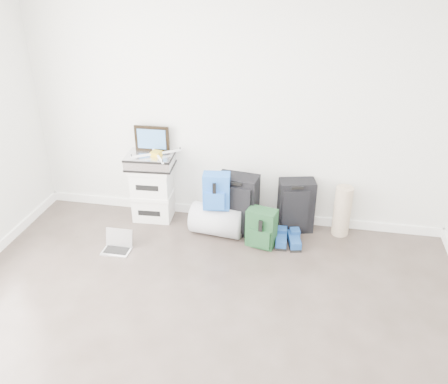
% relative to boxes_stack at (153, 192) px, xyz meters
% --- Properties ---
extents(room_envelope, '(4.52, 5.02, 2.71)m').
position_rel_boxes_stack_xyz_m(room_envelope, '(0.92, -2.30, 1.41)').
color(room_envelope, silver).
rests_on(room_envelope, ground).
extents(boxes_stack, '(0.46, 0.38, 0.63)m').
position_rel_boxes_stack_xyz_m(boxes_stack, '(0.00, 0.00, 0.00)').
color(boxes_stack, silver).
rests_on(boxes_stack, ground).
extents(briefcase, '(0.53, 0.40, 0.14)m').
position_rel_boxes_stack_xyz_m(briefcase, '(0.00, 0.00, 0.38)').
color(briefcase, '#B2B2B7').
rests_on(briefcase, boxes_stack).
extents(painting, '(0.38, 0.04, 0.29)m').
position_rel_boxes_stack_xyz_m(painting, '(-0.00, 0.10, 0.60)').
color(painting, black).
rests_on(painting, briefcase).
extents(drone, '(0.48, 0.48, 0.05)m').
position_rel_boxes_stack_xyz_m(drone, '(0.08, -0.02, 0.48)').
color(drone, gold).
rests_on(drone, briefcase).
extents(duffel_bag, '(0.58, 0.40, 0.34)m').
position_rel_boxes_stack_xyz_m(duffel_bag, '(0.78, -0.22, -0.15)').
color(duffel_bag, '#9B9DA4').
rests_on(duffel_bag, ground).
extents(blue_backpack, '(0.29, 0.23, 0.38)m').
position_rel_boxes_stack_xyz_m(blue_backpack, '(0.78, -0.25, 0.21)').
color(blue_backpack, '#1A50AA').
rests_on(blue_backpack, duffel_bag).
extents(large_suitcase, '(0.45, 0.33, 0.66)m').
position_rel_boxes_stack_xyz_m(large_suitcase, '(0.98, -0.13, 0.01)').
color(large_suitcase, black).
rests_on(large_suitcase, ground).
extents(green_backpack, '(0.32, 0.27, 0.41)m').
position_rel_boxes_stack_xyz_m(green_backpack, '(1.27, -0.35, -0.12)').
color(green_backpack, '#143820').
rests_on(green_backpack, ground).
extents(carry_on, '(0.41, 0.32, 0.59)m').
position_rel_boxes_stack_xyz_m(carry_on, '(1.59, 0.02, -0.02)').
color(carry_on, black).
rests_on(carry_on, ground).
extents(shoes, '(0.28, 0.31, 0.10)m').
position_rel_boxes_stack_xyz_m(shoes, '(1.54, -0.28, -0.27)').
color(shoes, black).
rests_on(shoes, ground).
extents(rolled_rug, '(0.18, 0.18, 0.55)m').
position_rel_boxes_stack_xyz_m(rolled_rug, '(2.08, 0.03, -0.04)').
color(rolled_rug, tan).
rests_on(rolled_rug, ground).
extents(laptop, '(0.28, 0.20, 0.20)m').
position_rel_boxes_stack_xyz_m(laptop, '(-0.16, -0.71, -0.27)').
color(laptop, silver).
rests_on(laptop, ground).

